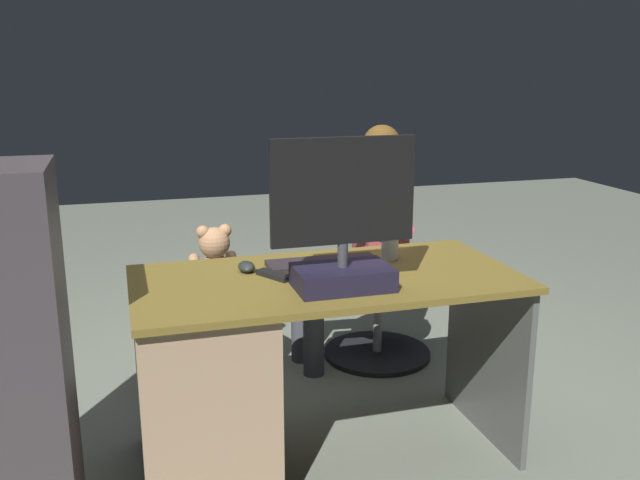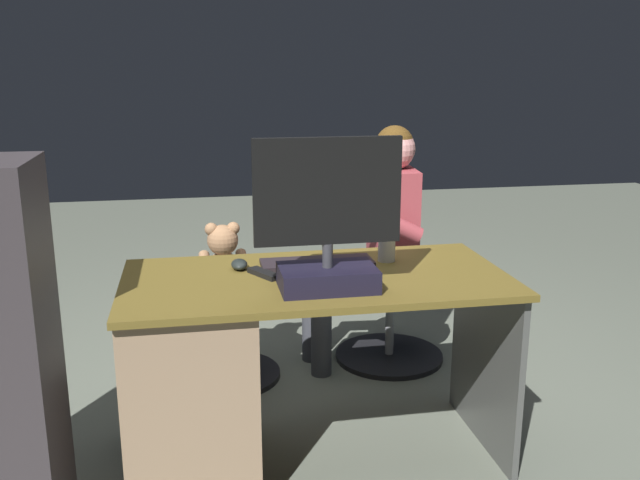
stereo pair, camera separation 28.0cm
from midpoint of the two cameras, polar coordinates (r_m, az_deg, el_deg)
ground_plane at (r=3.06m, az=-4.10°, el=-14.07°), size 10.00×10.00×0.00m
desk at (r=2.54m, az=-10.64°, el=-10.88°), size 1.37×0.68×0.72m
monitor at (r=2.29m, az=-1.60°, el=0.24°), size 0.49×0.21×0.51m
keyboard at (r=2.60m, az=-2.83°, el=-1.94°), size 0.42×0.14×0.02m
computer_mouse at (r=2.55m, az=-9.22°, el=-2.23°), size 0.06×0.10×0.04m
cup at (r=2.67m, az=2.80°, el=-0.70°), size 0.07×0.07×0.09m
tv_remote at (r=2.47m, az=-7.05°, el=-2.94°), size 0.11×0.15×0.02m
office_chair_teddy at (r=3.27m, az=-10.88°, el=-7.24°), size 0.50×0.50×0.44m
teddy_bear at (r=3.18m, az=-11.17°, el=-1.82°), size 0.22×0.22×0.32m
visitor_chair at (r=3.50m, az=2.52°, el=-5.67°), size 0.54×0.54×0.44m
person at (r=3.35m, az=1.31°, el=1.13°), size 0.55×0.51×1.17m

